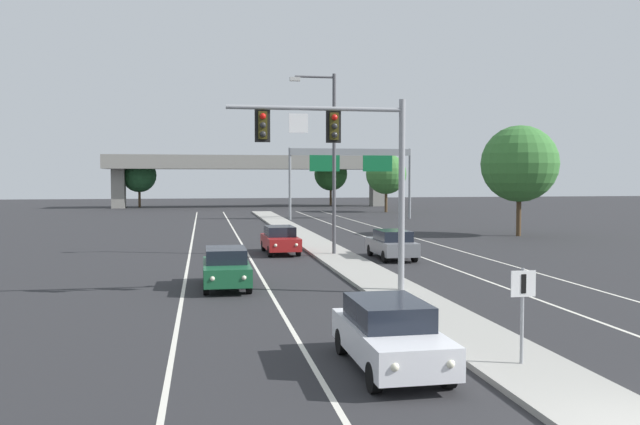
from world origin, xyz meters
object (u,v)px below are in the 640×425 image
at_px(highway_sign_gantry, 351,161).
at_px(tree_far_right_a, 386,174).
at_px(median_sign_post, 523,302).
at_px(tree_far_right_b, 520,164).
at_px(car_oncoming_red, 280,239).
at_px(tree_far_right_c, 331,174).
at_px(car_oncoming_green, 226,267).
at_px(car_receding_grey, 392,244).
at_px(tree_far_left_b, 139,175).
at_px(car_oncoming_white, 390,334).
at_px(street_lamp_median, 330,153).
at_px(overhead_signal_mast, 347,154).

height_order(highway_sign_gantry, tree_far_right_a, highway_sign_gantry).
xyz_separation_m(median_sign_post, tree_far_right_b, (16.25, 31.93, 3.86)).
height_order(car_oncoming_red, tree_far_right_c, tree_far_right_c).
bearing_deg(tree_far_right_c, highway_sign_gantry, -97.51).
xyz_separation_m(tree_far_right_c, tree_far_right_a, (3.03, -21.05, -0.08)).
bearing_deg(tree_far_right_c, car_oncoming_red, -103.68).
bearing_deg(tree_far_right_a, car_oncoming_green, -112.25).
xyz_separation_m(tree_far_right_a, tree_far_right_b, (0.53, -34.41, 0.59)).
height_order(car_receding_grey, tree_far_left_b, tree_far_left_b).
relative_size(car_oncoming_green, car_oncoming_red, 0.99).
xyz_separation_m(car_oncoming_white, car_oncoming_green, (-3.32, 11.91, 0.00)).
bearing_deg(tree_far_right_a, car_oncoming_red, -113.52).
distance_m(street_lamp_median, tree_far_right_a, 47.11).
height_order(overhead_signal_mast, car_receding_grey, overhead_signal_mast).
height_order(median_sign_post, car_receding_grey, median_sign_post).
bearing_deg(tree_far_right_c, street_lamp_median, -101.13).
relative_size(overhead_signal_mast, highway_sign_gantry, 0.54).
bearing_deg(car_oncoming_red, car_oncoming_green, -107.24).
height_order(car_oncoming_white, tree_far_right_c, tree_far_right_c).
xyz_separation_m(overhead_signal_mast, car_oncoming_white, (-1.09, -9.40, -4.49)).
bearing_deg(tree_far_right_b, car_oncoming_green, -139.28).
relative_size(tree_far_left_b, tree_far_right_b, 0.87).
height_order(median_sign_post, tree_far_left_b, tree_far_left_b).
relative_size(street_lamp_median, tree_far_right_b, 1.20).
bearing_deg(car_oncoming_green, street_lamp_median, 57.18).
distance_m(tree_far_right_c, tree_far_right_a, 21.27).
relative_size(street_lamp_median, tree_far_left_b, 1.38).
xyz_separation_m(car_oncoming_green, tree_far_right_c, (18.97, 74.86, 4.12)).
distance_m(median_sign_post, tree_far_right_a, 68.25).
bearing_deg(median_sign_post, car_receding_grey, 81.92).
relative_size(car_oncoming_green, highway_sign_gantry, 0.34).
bearing_deg(tree_far_right_a, tree_far_right_b, -89.12).
relative_size(median_sign_post, car_oncoming_green, 0.49).
height_order(tree_far_right_c, tree_far_right_a, tree_far_right_c).
bearing_deg(tree_far_right_a, tree_far_right_c, 98.20).
height_order(car_oncoming_white, highway_sign_gantry, highway_sign_gantry).
bearing_deg(overhead_signal_mast, car_receding_grey, 64.99).
xyz_separation_m(median_sign_post, tree_far_right_a, (15.72, 66.34, 3.27)).
bearing_deg(tree_far_right_c, car_oncoming_green, -104.22).
height_order(median_sign_post, tree_far_right_a, tree_far_right_a).
bearing_deg(car_oncoming_green, overhead_signal_mast, -29.67).
bearing_deg(car_receding_grey, highway_sign_gantry, 80.89).
bearing_deg(car_receding_grey, car_oncoming_white, -106.60).
height_order(median_sign_post, highway_sign_gantry, highway_sign_gantry).
xyz_separation_m(car_oncoming_white, tree_far_right_c, (15.65, 86.77, 4.12)).
bearing_deg(tree_far_right_b, median_sign_post, -116.97).
distance_m(car_oncoming_white, tree_far_left_b, 86.22).
height_order(overhead_signal_mast, car_oncoming_green, overhead_signal_mast).
relative_size(car_receding_grey, tree_far_right_b, 0.54).
xyz_separation_m(car_receding_grey, tree_far_right_b, (13.38, 11.75, 4.62)).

